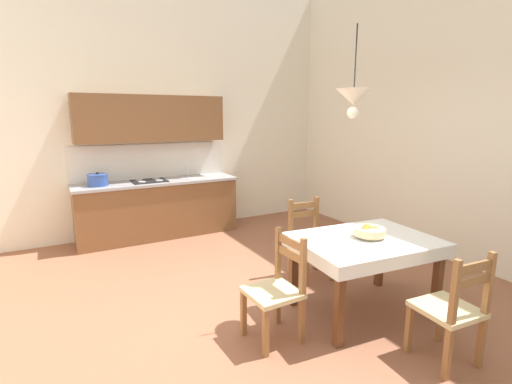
# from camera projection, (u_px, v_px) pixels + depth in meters

# --- Properties ---
(ground_plane) EXTENTS (6.38, 6.85, 0.10)m
(ground_plane) POSITION_uv_depth(u_px,v_px,m) (258.00, 315.00, 3.70)
(ground_plane) COLOR #935B42
(wall_back) EXTENTS (6.38, 0.12, 4.07)m
(wall_back) POSITION_uv_depth(u_px,v_px,m) (161.00, 107.00, 6.01)
(wall_back) COLOR silver
(wall_back) RESTS_ON ground_plane
(wall_right) EXTENTS (0.12, 6.85, 4.07)m
(wall_right) POSITION_uv_depth(u_px,v_px,m) (462.00, 104.00, 4.68)
(wall_right) COLOR silver
(wall_right) RESTS_ON ground_plane
(kitchen_cabinetry) EXTENTS (2.47, 0.63, 2.20)m
(kitchen_cabinetry) POSITION_uv_depth(u_px,v_px,m) (156.00, 183.00, 5.85)
(kitchen_cabinetry) COLOR brown
(kitchen_cabinetry) RESTS_ON ground_plane
(dining_table) EXTENTS (1.38, 1.07, 0.75)m
(dining_table) POSITION_uv_depth(u_px,v_px,m) (364.00, 251.00, 3.57)
(dining_table) COLOR brown
(dining_table) RESTS_ON ground_plane
(dining_chair_kitchen_side) EXTENTS (0.45, 0.45, 0.93)m
(dining_chair_kitchen_side) POSITION_uv_depth(u_px,v_px,m) (309.00, 241.00, 4.41)
(dining_chair_kitchen_side) COLOR #D1BC89
(dining_chair_kitchen_side) RESTS_ON ground_plane
(dining_chair_tv_side) EXTENTS (0.43, 0.43, 0.93)m
(dining_chair_tv_side) POSITION_uv_depth(u_px,v_px,m) (276.00, 290.00, 3.17)
(dining_chair_tv_side) COLOR #D1BC89
(dining_chair_tv_side) RESTS_ON ground_plane
(dining_chair_camera_side) EXTENTS (0.45, 0.45, 0.93)m
(dining_chair_camera_side) POSITION_uv_depth(u_px,v_px,m) (452.00, 310.00, 2.84)
(dining_chair_camera_side) COLOR #D1BC89
(dining_chair_camera_side) RESTS_ON ground_plane
(fruit_bowl) EXTENTS (0.30, 0.30, 0.12)m
(fruit_bowl) POSITION_uv_depth(u_px,v_px,m) (369.00, 231.00, 3.55)
(fruit_bowl) COLOR beige
(fruit_bowl) RESTS_ON dining_table
(pendant_lamp) EXTENTS (0.32, 0.32, 0.80)m
(pendant_lamp) POSITION_uv_depth(u_px,v_px,m) (354.00, 98.00, 3.31)
(pendant_lamp) COLOR black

